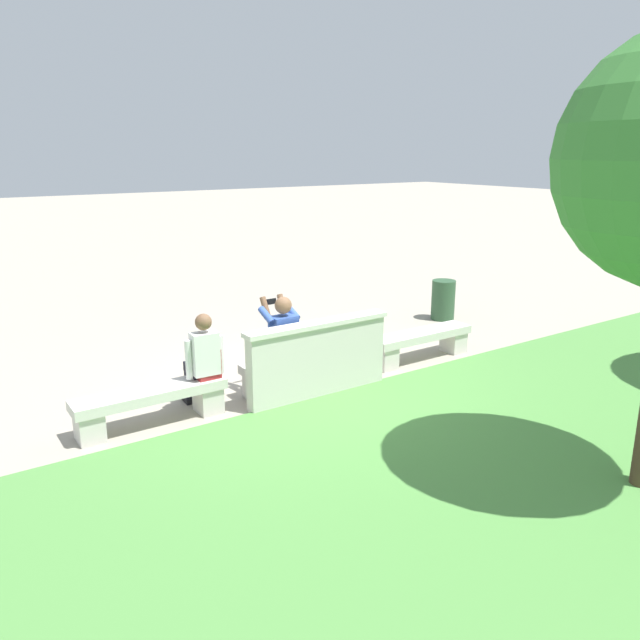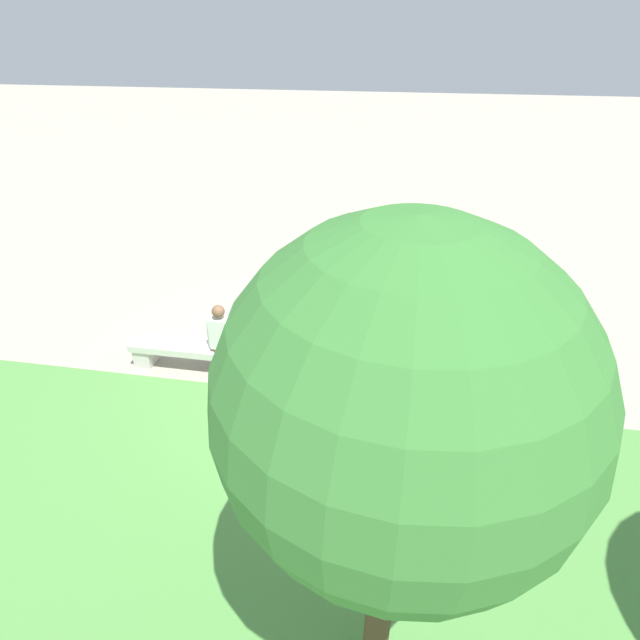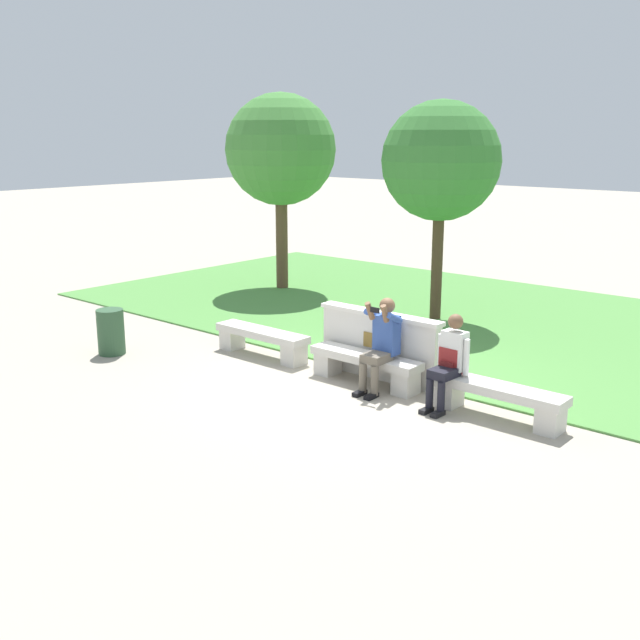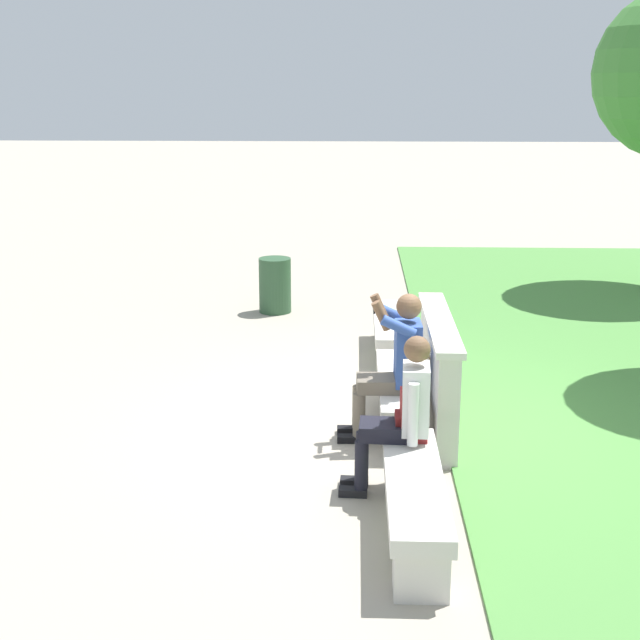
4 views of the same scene
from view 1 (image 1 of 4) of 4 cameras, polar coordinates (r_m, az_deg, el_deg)
The scene contains 10 objects.
ground_plane at distance 8.51m, azimuth -1.44°, elevation -6.22°, with size 80.00×80.00×0.00m, color #A89E8C.
grass_strip at distance 5.75m, azimuth 24.35°, elevation -18.96°, with size 18.01×8.00×0.03m, color #518E42.
bench_main at distance 9.65m, azimuth 9.19°, elevation -1.92°, with size 1.78×0.40×0.45m.
bench_near at distance 8.40m, azimuth -1.45°, elevation -4.35°, with size 1.78×0.40×0.45m.
bench_mid at distance 7.56m, azimuth -15.19°, elevation -7.23°, with size 1.78×0.40×0.45m.
backrest_wall_with_plaque at distance 8.06m, azimuth -0.16°, elevation -3.54°, with size 2.07×0.24×1.01m.
person_photographer at distance 8.16m, azimuth -3.77°, elevation -1.72°, with size 0.48×0.73×1.32m.
person_distant at distance 7.71m, azimuth -10.72°, elevation -3.50°, with size 0.48×0.68×1.26m.
backpack at distance 7.66m, azimuth -10.27°, elevation -3.98°, with size 0.28×0.24×0.43m.
trash_bin at distance 12.01m, azimuth 11.19°, elevation 1.81°, with size 0.44×0.44×0.75m, color #2D5133.
Camera 1 is at (4.25, 6.67, 3.13)m, focal length 35.00 mm.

